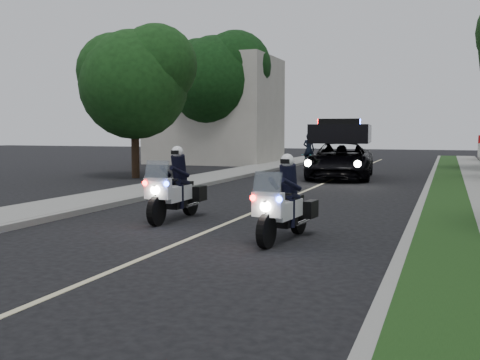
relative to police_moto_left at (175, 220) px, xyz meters
The scene contains 14 objects.
ground 3.65m from the police_moto_left, 68.04° to the right, with size 120.00×120.00×0.00m, color black.
curb_right 8.58m from the police_moto_left, 50.43° to the left, with size 0.20×60.00×0.15m, color gray.
grass_verge 9.04m from the police_moto_left, 47.01° to the left, with size 1.20×60.00×0.16m, color #193814.
curb_left 7.16m from the police_moto_left, 112.46° to the left, with size 0.20×60.00×0.15m, color gray.
sidewalk_left 7.65m from the police_moto_left, 120.10° to the left, with size 2.00×60.00×0.16m, color gray.
building_far 24.46m from the police_moto_left, 110.90° to the left, with size 8.00×6.00×7.00m, color #A8A396.
lane_marking 6.75m from the police_moto_left, 78.34° to the left, with size 0.12×50.00×0.01m, color #BFB78C.
police_moto_left is the anchor object (origin of this frame).
police_moto_right 3.50m from the police_moto_left, 25.23° to the right, with size 0.70×2.01×1.71m, color white, non-canonical shape.
police_suv 13.33m from the police_moto_left, 83.24° to the left, with size 2.74×5.93×2.88m, color black.
bicycle 19.07m from the police_moto_left, 93.92° to the left, with size 0.57×1.62×0.85m, color black.
cyclist 19.07m from the police_moto_left, 93.92° to the left, with size 0.66×0.44×1.82m, color black.
tree_left_near 12.59m from the police_moto_left, 125.56° to the left, with size 4.95×4.95×8.25m, color #184316, non-canonical shape.
tree_left_far 22.66m from the police_moto_left, 110.53° to the left, with size 6.08×6.08×10.13m, color #103511, non-canonical shape.
Camera 1 is at (4.77, -8.44, 2.13)m, focal length 41.40 mm.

